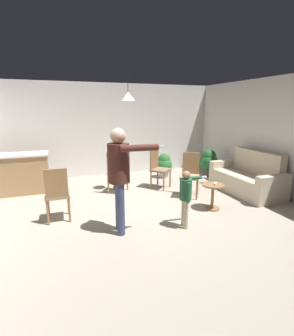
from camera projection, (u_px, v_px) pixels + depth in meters
name	position (u px, v px, depth m)	size (l,w,h in m)	color
ground	(149.00, 213.00, 4.86)	(7.68, 7.68, 0.00)	#9E9384
wall_back	(112.00, 130.00, 7.46)	(6.40, 0.10, 2.70)	silver
wall_right	(282.00, 137.00, 5.59)	(0.10, 6.40, 2.70)	silver
couch_floral	(247.00, 179.00, 6.00)	(0.87, 1.81, 1.00)	beige
kitchen_counter	(22.00, 173.00, 5.92)	(1.26, 0.66, 0.95)	#99754C
side_table_by_couch	(213.00, 194.00, 4.97)	(0.44, 0.44, 0.52)	olive
person_adult	(120.00, 170.00, 3.87)	(0.82, 0.55, 1.71)	#384260
person_child	(186.00, 193.00, 4.13)	(0.54, 0.29, 1.00)	tan
dining_chair_by_counter	(190.00, 173.00, 5.70)	(0.58, 0.58, 1.00)	olive
dining_chair_near_wall	(117.00, 171.00, 5.88)	(0.58, 0.58, 1.00)	olive
dining_chair_centre_back	(158.00, 167.00, 6.27)	(0.59, 0.59, 1.00)	olive
dining_chair_spare	(57.00, 192.00, 4.38)	(0.42, 0.42, 1.00)	olive
potted_plant_corner	(164.00, 164.00, 7.26)	(0.47, 0.47, 0.72)	#B7B2AD
potted_plant_by_wall	(209.00, 162.00, 7.33)	(0.54, 0.54, 0.82)	#4C4742
spare_remote_on_table	(215.00, 184.00, 4.91)	(0.04, 0.13, 0.04)	white
ceiling_light_pendant	(128.00, 96.00, 5.57)	(0.32, 0.32, 0.55)	silver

